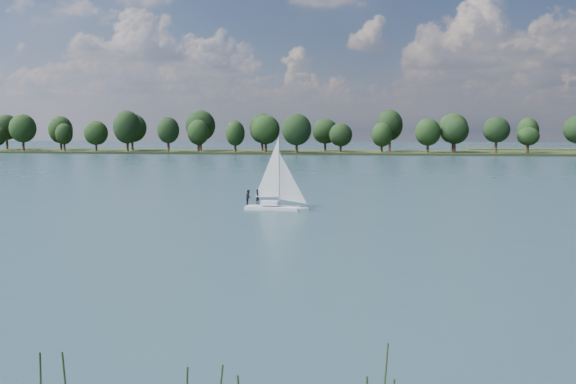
{
  "coord_description": "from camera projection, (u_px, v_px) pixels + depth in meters",
  "views": [
    {
      "loc": [
        14.73,
        -25.12,
        8.47
      ],
      "look_at": [
        5.67,
        35.91,
        2.5
      ],
      "focal_mm": 40.0,
      "sensor_mm": 36.0,
      "label": 1
    }
  ],
  "objects": [
    {
      "name": "far_shore",
      "position": [
        343.0,
        153.0,
        236.43
      ],
      "size": [
        660.0,
        40.0,
        1.5
      ],
      "primitive_type": "cube",
      "color": "black",
      "rests_on": "ground"
    },
    {
      "name": "sailboat",
      "position": [
        273.0,
        188.0,
        68.18
      ],
      "size": [
        6.35,
        2.19,
        8.22
      ],
      "rotation": [
        0.0,
        0.0,
        -0.07
      ],
      "color": "white",
      "rests_on": "ground"
    },
    {
      "name": "ground",
      "position": [
        307.0,
        173.0,
        126.16
      ],
      "size": [
        700.0,
        700.0,
        0.0
      ],
      "primitive_type": "plane",
      "color": "#233342",
      "rests_on": "ground"
    },
    {
      "name": "treeline",
      "position": [
        330.0,
        131.0,
        232.94
      ],
      "size": [
        562.74,
        73.95,
        17.7
      ],
      "color": "black",
      "rests_on": "ground"
    }
  ]
}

